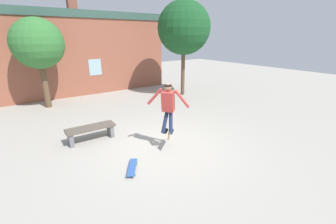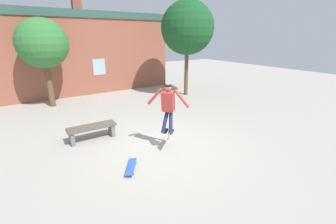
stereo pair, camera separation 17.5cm
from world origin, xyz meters
name	(u,v)px [view 2 (the right image)]	position (x,y,z in m)	size (l,w,h in m)	color
ground_plane	(163,146)	(0.00, 0.00, 0.00)	(40.00, 40.00, 0.00)	#A39E93
building_backdrop	(87,52)	(0.00, 7.96, 2.37)	(10.68, 0.52, 5.64)	#93513D
tree_right	(187,28)	(4.54, 4.73, 3.63)	(2.82, 2.82, 5.05)	brown
tree_left	(43,44)	(-2.24, 6.50, 2.90)	(2.21, 2.21, 4.03)	brown
park_bench	(92,130)	(-1.68, 1.65, 0.35)	(1.53, 0.48, 0.49)	brown
skater	(168,104)	(0.07, -0.20, 1.40)	(0.86, 1.04, 1.50)	#B23833
skateboard_flipping	(169,136)	(0.10, -0.20, 0.40)	(0.50, 0.74, 0.52)	#AD894C
skateboard_resting	(131,167)	(-1.35, -0.63, 0.07)	(0.59, 0.78, 0.08)	#2D519E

